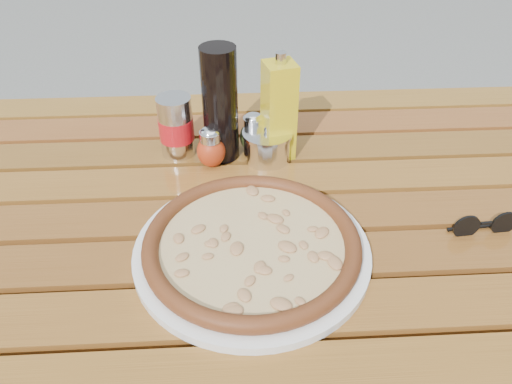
{
  "coord_description": "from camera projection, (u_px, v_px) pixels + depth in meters",
  "views": [
    {
      "loc": [
        -0.04,
        -0.64,
        1.29
      ],
      "look_at": [
        0.0,
        0.02,
        0.78
      ],
      "focal_mm": 35.0,
      "sensor_mm": 36.0,
      "label": 1
    }
  ],
  "objects": [
    {
      "name": "dark_bottle",
      "position": [
        220.0,
        105.0,
        0.92
      ],
      "size": [
        0.08,
        0.08,
        0.22
      ],
      "primitive_type": "cylinder",
      "rotation": [
        0.0,
        0.0,
        0.26
      ],
      "color": "black",
      "rests_on": "table"
    },
    {
      "name": "oregano_shaker",
      "position": [
        253.0,
        133.0,
        0.98
      ],
      "size": [
        0.07,
        0.07,
        0.08
      ],
      "rotation": [
        0.0,
        0.0,
        0.27
      ],
      "color": "#303B17",
      "rests_on": "table"
    },
    {
      "name": "olive_oil_cruet",
      "position": [
        279.0,
        111.0,
        0.93
      ],
      "size": [
        0.07,
        0.07,
        0.21
      ],
      "rotation": [
        0.0,
        0.0,
        0.24
      ],
      "color": "gold",
      "rests_on": "table"
    },
    {
      "name": "soda_can",
      "position": [
        176.0,
        127.0,
        0.96
      ],
      "size": [
        0.07,
        0.07,
        0.12
      ],
      "rotation": [
        0.0,
        0.0,
        -0.06
      ],
      "color": "silver",
      "rests_on": "table"
    },
    {
      "name": "table",
      "position": [
        257.0,
        246.0,
        0.89
      ],
      "size": [
        1.4,
        0.9,
        0.75
      ],
      "color": "#381F0C",
      "rests_on": "ground"
    },
    {
      "name": "pizza",
      "position": [
        252.0,
        243.0,
        0.75
      ],
      "size": [
        0.34,
        0.34,
        0.03
      ],
      "rotation": [
        0.0,
        0.0,
        -0.03
      ],
      "color": "beige",
      "rests_on": "plate"
    },
    {
      "name": "pepper_shaker",
      "position": [
        211.0,
        148.0,
        0.94
      ],
      "size": [
        0.07,
        0.07,
        0.08
      ],
      "rotation": [
        0.0,
        0.0,
        0.25
      ],
      "color": "red",
      "rests_on": "table"
    },
    {
      "name": "parmesan_tin",
      "position": [
        267.0,
        145.0,
        0.96
      ],
      "size": [
        0.12,
        0.12,
        0.07
      ],
      "rotation": [
        0.0,
        0.0,
        -0.26
      ],
      "color": "silver",
      "rests_on": "table"
    },
    {
      "name": "plate",
      "position": [
        252.0,
        251.0,
        0.76
      ],
      "size": [
        0.4,
        0.4,
        0.01
      ],
      "primitive_type": "cylinder",
      "rotation": [
        0.0,
        0.0,
        0.11
      ],
      "color": "white",
      "rests_on": "table"
    },
    {
      "name": "sunglasses",
      "position": [
        484.0,
        225.0,
        0.8
      ],
      "size": [
        0.11,
        0.03,
        0.04
      ],
      "rotation": [
        0.0,
        0.0,
        0.08
      ],
      "color": "black",
      "rests_on": "table"
    }
  ]
}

